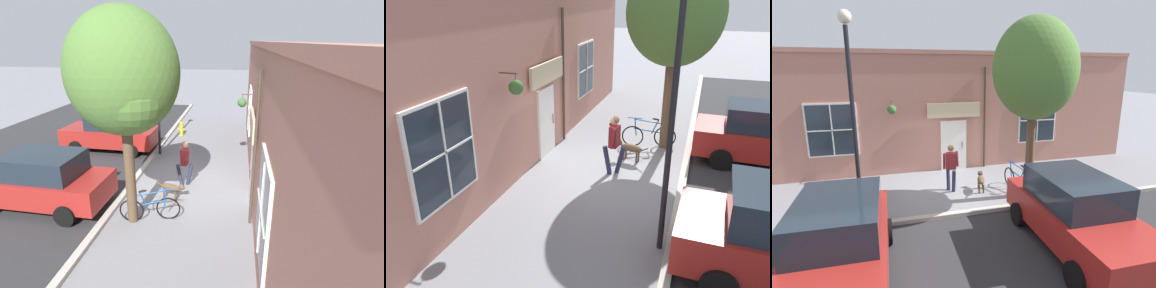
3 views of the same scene
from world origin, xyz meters
TOP-DOWN VIEW (x-y plane):
  - ground_plane at (0.00, 0.00)m, footprint 90.00×90.00m
  - storefront_facade at (-2.34, 0.01)m, footprint 0.95×18.00m
  - pedestrian_walking at (0.11, -0.15)m, footprint 0.64×0.59m
  - dog_on_leash at (0.35, 0.88)m, footprint 1.08×0.43m
  - street_tree_by_curb at (1.14, 2.32)m, footprint 2.84×2.56m
  - leaning_bicycle at (0.72, 2.16)m, footprint 1.71×0.37m
  - parked_car_nearest_curb at (4.15, -3.31)m, footprint 4.35×2.04m
  - parked_car_mid_block at (4.22, 1.90)m, footprint 4.35×2.04m
  - street_lamp at (1.78, -3.05)m, footprint 0.32×0.32m

SIDE VIEW (x-z plane):
  - ground_plane at x=0.00m, z-range 0.00..0.00m
  - leaning_bicycle at x=0.72m, z-range -0.12..0.88m
  - dog_on_leash at x=0.35m, z-range 0.09..0.70m
  - parked_car_nearest_curb at x=4.15m, z-range 0.00..1.75m
  - parked_car_mid_block at x=4.22m, z-range 0.00..1.75m
  - pedestrian_walking at x=0.11m, z-range 0.16..1.83m
  - storefront_facade at x=-2.34m, z-range 0.00..4.90m
  - street_lamp at x=1.78m, z-range 0.78..6.29m
  - street_tree_by_curb at x=1.14m, z-range 1.19..6.92m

